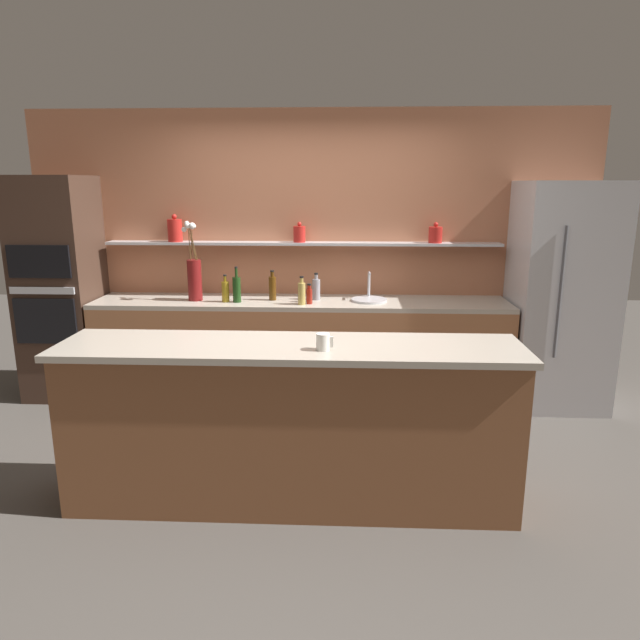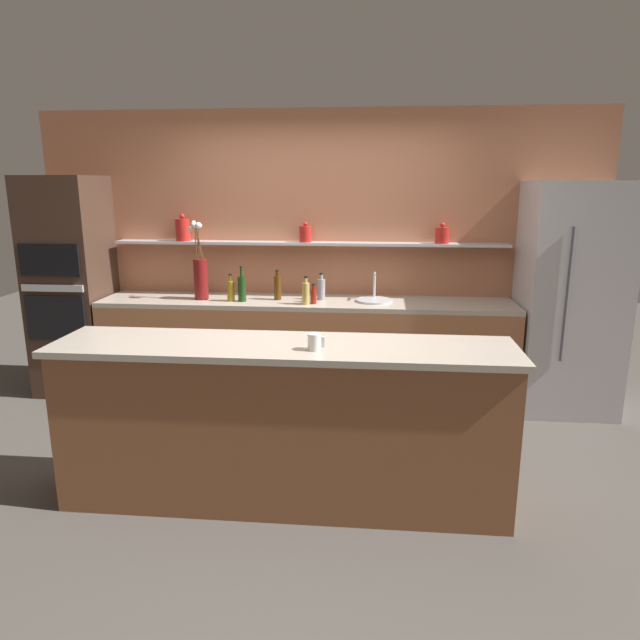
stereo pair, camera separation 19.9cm
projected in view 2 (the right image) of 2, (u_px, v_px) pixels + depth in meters
ground_plane at (297, 458)px, 4.14m from camera, size 12.00×12.00×0.00m
back_wall_unit at (318, 253)px, 5.38m from camera, size 5.20×0.28×2.60m
back_counter_unit at (306, 349)px, 5.24m from camera, size 3.72×0.62×0.92m
island_counter at (284, 423)px, 3.49m from camera, size 2.76×0.61×1.02m
refrigerator at (569, 299)px, 4.87m from camera, size 0.80×0.73×1.97m
oven_tower at (72, 287)px, 5.31m from camera, size 0.64×0.64×2.01m
flower_vase at (200, 274)px, 5.12m from camera, size 0.15×0.15×0.70m
sink_fixture at (374, 299)px, 5.08m from camera, size 0.32×0.32×0.25m
bottle_wine_0 at (242, 288)px, 5.05m from camera, size 0.07×0.07×0.32m
bottle_spirit_1 at (278, 287)px, 5.13m from camera, size 0.06×0.06×0.27m
bottle_spirit_2 at (321, 289)px, 5.14m from camera, size 0.07×0.07×0.24m
bottle_oil_3 at (231, 290)px, 5.07m from camera, size 0.07×0.07×0.25m
bottle_sauce_4 at (313, 294)px, 5.04m from camera, size 0.05×0.05×0.17m
bottle_spirit_5 at (306, 293)px, 4.93m from camera, size 0.07×0.07×0.25m
bottle_sauce_6 at (314, 295)px, 4.96m from camera, size 0.05×0.05×0.18m
coffee_mug at (315, 342)px, 3.24m from camera, size 0.10×0.08×0.10m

